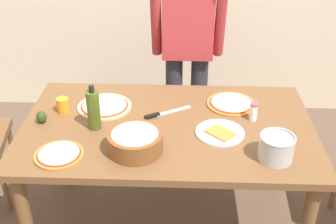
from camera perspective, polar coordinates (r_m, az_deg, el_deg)
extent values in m
cube|color=brown|center=(2.37, -0.05, -2.07)|extent=(1.60, 0.96, 0.04)
cylinder|color=brown|center=(3.03, -13.51, -3.70)|extent=(0.07, 0.07, 0.72)
cylinder|color=brown|center=(2.99, 14.27, -4.32)|extent=(0.07, 0.07, 0.72)
cylinder|color=#2D2D38|center=(3.19, 0.78, 0.51)|extent=(0.12, 0.12, 0.85)
cylinder|color=#2D2D38|center=(3.19, 4.01, 0.44)|extent=(0.12, 0.12, 0.85)
cube|color=#B7383D|center=(2.90, 2.70, 12.54)|extent=(0.34, 0.20, 0.55)
cylinder|color=#B7383D|center=(2.86, -1.61, 12.29)|extent=(0.07, 0.21, 0.55)
cylinder|color=#B7383D|center=(2.86, 7.00, 12.10)|extent=(0.07, 0.21, 0.55)
cylinder|color=brown|center=(2.98, -20.92, -8.89)|extent=(0.04, 0.04, 0.45)
cylinder|color=brown|center=(3.25, -19.79, -5.12)|extent=(0.04, 0.04, 0.45)
cylinder|color=beige|center=(2.55, -8.40, 0.71)|extent=(0.31, 0.31, 0.01)
cylinder|color=#B22D1E|center=(2.54, -8.42, 0.87)|extent=(0.28, 0.28, 0.00)
cylinder|color=beige|center=(2.54, -8.42, 0.94)|extent=(0.26, 0.26, 0.00)
cylinder|color=#C67A33|center=(2.19, -14.24, -5.54)|extent=(0.24, 0.24, 0.01)
cylinder|color=#B22D1E|center=(2.18, -14.27, -5.37)|extent=(0.21, 0.21, 0.00)
cylinder|color=beige|center=(2.18, -14.28, -5.29)|extent=(0.20, 0.20, 0.00)
cylinder|color=#C67A33|center=(2.58, 8.39, 1.06)|extent=(0.29, 0.29, 0.01)
cylinder|color=#B22D1E|center=(2.57, 8.40, 1.22)|extent=(0.26, 0.26, 0.00)
cylinder|color=beige|center=(2.57, 8.41, 1.29)|extent=(0.24, 0.24, 0.00)
cylinder|color=white|center=(2.30, 6.89, -2.73)|extent=(0.26, 0.26, 0.01)
cube|color=#CC8438|center=(2.28, 6.94, -2.75)|extent=(0.17, 0.17, 0.01)
cylinder|color=brown|center=(2.14, -4.38, -3.96)|extent=(0.28, 0.28, 0.10)
ellipsoid|color=beige|center=(2.12, -4.43, -3.07)|extent=(0.25, 0.25, 0.05)
cylinder|color=#47561E|center=(2.31, -9.84, 0.22)|extent=(0.07, 0.07, 0.22)
cylinder|color=black|center=(2.25, -10.12, 3.03)|extent=(0.03, 0.03, 0.04)
cylinder|color=#B7B7BC|center=(2.14, 14.16, -4.69)|extent=(0.17, 0.17, 0.12)
torus|color=#A5A5AD|center=(2.10, 14.38, -3.26)|extent=(0.17, 0.17, 0.01)
cylinder|color=orange|center=(2.54, -13.77, 0.90)|extent=(0.07, 0.07, 0.08)
cylinder|color=white|center=(2.43, 11.25, -0.11)|extent=(0.04, 0.04, 0.09)
cylinder|color=#D84C66|center=(2.40, 11.37, 0.97)|extent=(0.04, 0.04, 0.02)
cube|color=silver|center=(2.48, 0.71, 0.13)|extent=(0.20, 0.13, 0.01)
cube|color=black|center=(2.43, -2.10, -0.52)|extent=(0.09, 0.07, 0.02)
ellipsoid|color=#2D4219|center=(2.46, -16.43, -0.64)|extent=(0.06, 0.06, 0.07)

